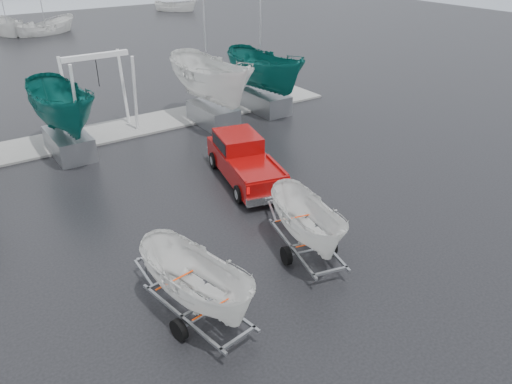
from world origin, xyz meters
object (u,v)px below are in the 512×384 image
Objects in this scene: trailer_hitched at (310,188)px; boat_hoist at (99,83)px; pickup_truck at (243,158)px; trailer_parked at (194,241)px.

trailer_hitched is 14.59m from boat_hoist.
trailer_hitched is 1.11× the size of boat_hoist.
pickup_truck is 9.05m from trailer_parked.
trailer_parked is 1.15× the size of boat_hoist.
trailer_parked is 15.51m from boat_hoist.
trailer_hitched is at bearing -90.00° from pickup_truck.
trailer_parked reaches higher than trailer_hitched.
trailer_hitched is 0.96× the size of trailer_parked.
trailer_hitched reaches higher than pickup_truck.
trailer_parked reaches higher than pickup_truck.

